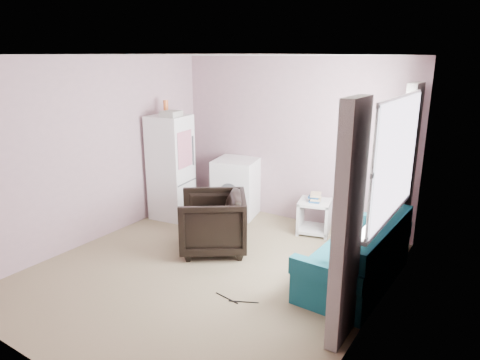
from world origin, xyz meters
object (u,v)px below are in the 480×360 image
object	(u,v)px
armchair	(213,220)
washing_machine	(236,186)
sofa	(359,261)
fridge	(171,167)
side_table	(314,214)

from	to	relation	value
armchair	washing_machine	distance (m)	1.38
washing_machine	sofa	world-z (taller)	washing_machine
washing_machine	armchair	bearing A→B (deg)	-82.48
fridge	sofa	distance (m)	3.27
side_table	sofa	world-z (taller)	sofa
washing_machine	side_table	size ratio (longest dim) A/B	1.52
fridge	side_table	bearing A→B (deg)	7.55
armchair	side_table	xyz separation A→B (m)	(0.89, 1.27, -0.15)
washing_machine	fridge	bearing A→B (deg)	-154.64
washing_machine	sofa	bearing A→B (deg)	-37.58
armchair	side_table	size ratio (longest dim) A/B	1.42
armchair	side_table	bearing A→B (deg)	109.58
side_table	sofa	bearing A→B (deg)	-46.68
fridge	sofa	world-z (taller)	fridge
armchair	side_table	distance (m)	1.56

